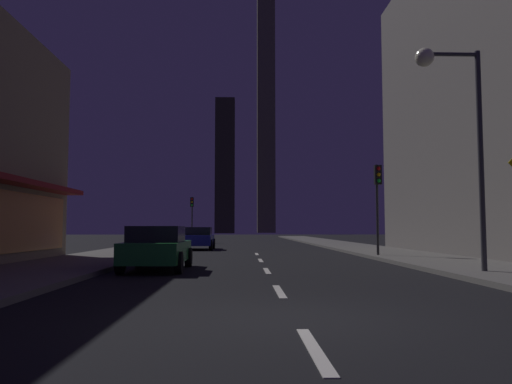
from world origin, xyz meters
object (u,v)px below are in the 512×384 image
(traffic_light_near_right, at_px, (378,189))
(street_lamp_right, at_px, (452,103))
(car_parked_near, at_px, (157,248))
(car_parked_far, at_px, (199,238))
(fire_hydrant_far_left, at_px, (148,245))
(traffic_light_far_left, at_px, (192,209))

(traffic_light_near_right, relative_size, street_lamp_right, 0.64)
(car_parked_near, height_order, street_lamp_right, street_lamp_right)
(car_parked_far, xyz_separation_m, fire_hydrant_far_left, (-2.30, -5.17, -0.29))
(fire_hydrant_far_left, bearing_deg, traffic_light_near_right, -21.60)
(fire_hydrant_far_left, height_order, street_lamp_right, street_lamp_right)
(fire_hydrant_far_left, bearing_deg, traffic_light_far_left, 88.85)
(car_parked_far, height_order, street_lamp_right, street_lamp_right)
(car_parked_near, height_order, traffic_light_near_right, traffic_light_near_right)
(car_parked_near, height_order, traffic_light_far_left, traffic_light_far_left)
(car_parked_far, distance_m, traffic_light_far_left, 15.09)
(fire_hydrant_far_left, distance_m, traffic_light_near_right, 12.56)
(car_parked_far, relative_size, fire_hydrant_far_left, 6.48)
(traffic_light_near_right, bearing_deg, traffic_light_far_left, 114.22)
(car_parked_far, relative_size, traffic_light_near_right, 1.01)
(traffic_light_near_right, bearing_deg, street_lamp_right, -90.81)
(car_parked_far, bearing_deg, street_lamp_right, -63.76)
(traffic_light_far_left, distance_m, street_lamp_right, 34.78)
(street_lamp_right, bearing_deg, traffic_light_far_left, 108.26)
(car_parked_near, xyz_separation_m, car_parked_far, (0.00, 15.95, 0.00))
(traffic_light_near_right, height_order, street_lamp_right, street_lamp_right)
(car_parked_far, relative_size, traffic_light_far_left, 1.01)
(traffic_light_near_right, relative_size, traffic_light_far_left, 1.00)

